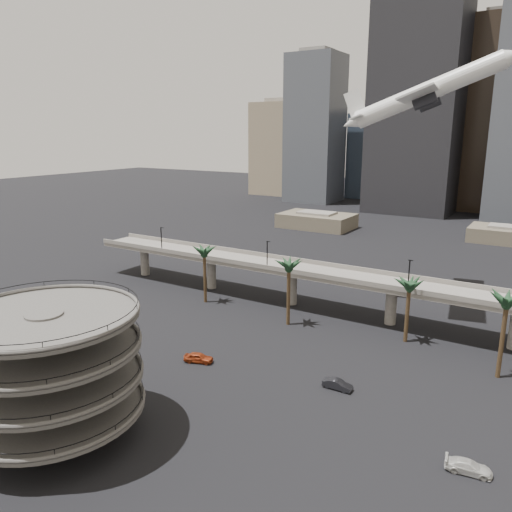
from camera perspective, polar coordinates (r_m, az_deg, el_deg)
The scene contains 9 objects.
ground at distance 64.75m, azimuth -11.32°, elevation -21.15°, with size 700.00×700.00×0.00m, color black.
parking_ramp at distance 66.46m, azimuth -22.55°, elevation -11.25°, with size 22.20×22.20×17.35m.
overpass at distance 104.26m, azimuth 9.52°, elevation -2.69°, with size 130.00×9.30×14.70m.
palm_trees at distance 92.36m, azimuth 14.39°, elevation -2.58°, with size 76.40×18.40×14.00m.
low_buildings at distance 185.71m, azimuth 21.91°, elevation 2.44°, with size 135.00×27.50×6.80m.
airborne_jet at distance 112.43m, azimuth 18.87°, elevation 17.24°, with size 35.44×32.44×16.97m.
car_a at distance 84.38m, azimuth -6.59°, elevation -11.45°, with size 1.95×4.84×1.65m, color #9A3616.
car_b at distance 76.96m, azimuth 9.30°, elevation -14.29°, with size 1.55×4.44×1.46m, color black.
car_c at distance 64.81m, azimuth 23.11°, elevation -21.28°, with size 2.05×5.04×1.46m, color silver.
Camera 1 is at (37.42, -37.67, 37.05)m, focal length 35.00 mm.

